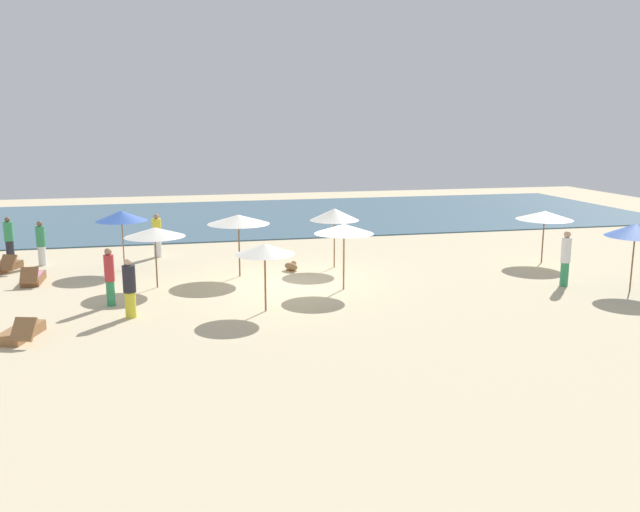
# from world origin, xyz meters

# --- Properties ---
(ground_plane) EXTENTS (60.00, 60.00, 0.00)m
(ground_plane) POSITION_xyz_m (0.00, 0.00, 0.00)
(ground_plane) COLOR beige
(ocean_water) EXTENTS (48.00, 16.00, 0.06)m
(ocean_water) POSITION_xyz_m (0.00, 17.00, 0.03)
(ocean_water) COLOR #3D6075
(ocean_water) RESTS_ON ground_plane
(umbrella_0) EXTENTS (1.91, 1.91, 2.29)m
(umbrella_0) POSITION_xyz_m (10.45, -3.30, 2.08)
(umbrella_0) COLOR brown
(umbrella_0) RESTS_ON ground_plane
(umbrella_1) EXTENTS (2.04, 2.04, 2.08)m
(umbrella_1) POSITION_xyz_m (-4.99, 0.79, 1.92)
(umbrella_1) COLOR brown
(umbrella_1) RESTS_ON ground_plane
(umbrella_2) EXTENTS (1.99, 1.99, 2.24)m
(umbrella_2) POSITION_xyz_m (1.17, -0.89, 2.07)
(umbrella_2) COLOR olive
(umbrella_2) RESTS_ON ground_plane
(umbrella_3) EXTENTS (1.91, 1.91, 2.31)m
(umbrella_3) POSITION_xyz_m (1.70, 2.51, 2.08)
(umbrella_3) COLOR brown
(umbrella_3) RESTS_ON ground_plane
(umbrella_4) EXTENTS (2.23, 2.23, 2.10)m
(umbrella_4) POSITION_xyz_m (10.05, 1.47, 1.93)
(umbrella_4) COLOR brown
(umbrella_4) RESTS_ON ground_plane
(umbrella_5) EXTENTS (1.92, 1.92, 2.29)m
(umbrella_5) POSITION_xyz_m (-6.25, 3.86, 2.09)
(umbrella_5) COLOR olive
(umbrella_5) RESTS_ON ground_plane
(umbrella_6) EXTENTS (1.77, 1.77, 2.05)m
(umbrella_6) POSITION_xyz_m (-1.78, -2.90, 1.89)
(umbrella_6) COLOR brown
(umbrella_6) RESTS_ON ground_plane
(umbrella_7) EXTENTS (2.26, 2.26, 2.28)m
(umbrella_7) POSITION_xyz_m (-2.05, 1.83, 2.11)
(umbrella_7) COLOR brown
(umbrella_7) RESTS_ON ground_plane
(lounger_0) EXTENTS (0.61, 1.70, 0.67)m
(lounger_0) POSITION_xyz_m (-9.26, 2.43, 0.18)
(lounger_0) COLOR brown
(lounger_0) RESTS_ON ground_plane
(lounger_1) EXTENTS (1.05, 1.78, 0.70)m
(lounger_1) POSITION_xyz_m (-8.37, -4.01, 0.17)
(lounger_1) COLOR olive
(lounger_1) RESTS_ON ground_plane
(lounger_2) EXTENTS (1.20, 1.76, 0.71)m
(lounger_2) POSITION_xyz_m (-10.68, 4.70, 0.17)
(lounger_2) COLOR brown
(lounger_2) RESTS_ON ground_plane
(person_0) EXTENTS (0.33, 0.33, 1.81)m
(person_0) POSITION_xyz_m (-6.34, -1.25, 0.93)
(person_0) COLOR #338C59
(person_0) RESTS_ON ground_plane
(person_1) EXTENTS (0.52, 0.52, 1.76)m
(person_1) POSITION_xyz_m (-10.97, 7.08, 0.88)
(person_1) COLOR #26262D
(person_1) RESTS_ON ground_plane
(person_2) EXTENTS (0.46, 0.46, 1.93)m
(person_2) POSITION_xyz_m (8.71, -2.15, 0.99)
(person_2) COLOR #338C59
(person_2) RESTS_ON ground_plane
(person_3) EXTENTS (0.48, 0.48, 1.83)m
(person_3) POSITION_xyz_m (-5.02, 6.11, 0.92)
(person_3) COLOR white
(person_3) RESTS_ON ground_plane
(person_4) EXTENTS (0.47, 0.47, 1.77)m
(person_4) POSITION_xyz_m (-9.45, 5.43, 0.90)
(person_4) COLOR white
(person_4) RESTS_ON ground_plane
(person_5) EXTENTS (0.44, 0.44, 1.74)m
(person_5) POSITION_xyz_m (-5.68, -2.66, 0.87)
(person_5) COLOR yellow
(person_5) RESTS_ON ground_plane
(dog) EXTENTS (0.59, 0.71, 0.34)m
(dog) POSITION_xyz_m (-0.04, 2.28, 0.18)
(dog) COLOR olive
(dog) RESTS_ON ground_plane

